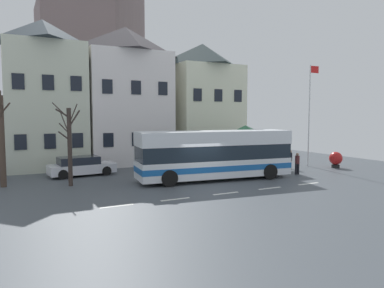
{
  "coord_description": "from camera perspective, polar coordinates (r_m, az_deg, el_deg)",
  "views": [
    {
      "loc": [
        -10.32,
        -18.91,
        4.28
      ],
      "look_at": [
        1.4,
        4.21,
        2.13
      ],
      "focal_mm": 33.68,
      "sensor_mm": 36.0,
      "label": 1
    }
  ],
  "objects": [
    {
      "name": "pedestrian_00",
      "position": [
        26.7,
        16.33,
        -2.84
      ],
      "size": [
        0.35,
        0.32,
        1.54
      ],
      "color": "black",
      "rests_on": "ground_plane"
    },
    {
      "name": "public_bench",
      "position": [
        31.16,
        7.42,
        -2.33
      ],
      "size": [
        1.42,
        0.48,
        0.87
      ],
      "color": "#473828",
      "rests_on": "ground_plane"
    },
    {
      "name": "townhouse_01",
      "position": [
        31.97,
        -10.35,
        7.49
      ],
      "size": [
        6.91,
        5.43,
        11.71
      ],
      "color": "white",
      "rests_on": "ground_plane"
    },
    {
      "name": "flagpole",
      "position": [
        31.11,
        18.17,
        5.31
      ],
      "size": [
        0.95,
        0.1,
        8.27
      ],
      "color": "silver",
      "rests_on": "ground_plane"
    },
    {
      "name": "parked_car_01",
      "position": [
        32.3,
        8.48,
        -1.66
      ],
      "size": [
        4.6,
        2.0,
        1.46
      ],
      "rotation": [
        0.0,
        0.0,
        0.01
      ],
      "color": "silver",
      "rests_on": "ground_plane"
    },
    {
      "name": "ground_plane",
      "position": [
        21.97,
        1.71,
        -6.57
      ],
      "size": [
        40.0,
        60.0,
        0.07
      ],
      "color": "#474D54"
    },
    {
      "name": "harbour_buoy",
      "position": [
        31.0,
        21.81,
        -2.2
      ],
      "size": [
        1.04,
        1.04,
        1.29
      ],
      "color": "black",
      "rests_on": "ground_plane"
    },
    {
      "name": "transit_bus",
      "position": [
        23.52,
        3.64,
        -1.78
      ],
      "size": [
        10.42,
        3.55,
        3.2
      ],
      "rotation": [
        0.0,
        0.0,
        -0.11
      ],
      "color": "silver",
      "rests_on": "ground_plane"
    },
    {
      "name": "townhouse_00",
      "position": [
        31.28,
        -22.32,
        7.27
      ],
      "size": [
        5.81,
        6.51,
        11.71
      ],
      "color": "beige",
      "rests_on": "ground_plane"
    },
    {
      "name": "bare_tree_01",
      "position": [
        22.5,
        -18.84,
        0.03
      ],
      "size": [
        1.55,
        1.65,
        4.98
      ],
      "color": "#382D28",
      "rests_on": "ground_plane"
    },
    {
      "name": "townhouse_02",
      "position": [
        35.18,
        1.66,
        6.73
      ],
      "size": [
        6.32,
        6.01,
        11.01
      ],
      "color": "silver",
      "rests_on": "ground_plane"
    },
    {
      "name": "hilltop_castle",
      "position": [
        52.42,
        -17.12,
        7.62
      ],
      "size": [
        33.88,
        33.88,
        20.4
      ],
      "color": "slate",
      "rests_on": "ground_plane"
    },
    {
      "name": "bus_shelter",
      "position": [
        28.86,
        8.44,
        1.91
      ],
      "size": [
        3.6,
        3.6,
        3.41
      ],
      "color": "#473D33",
      "rests_on": "ground_plane"
    },
    {
      "name": "pedestrian_01",
      "position": [
        29.22,
        15.31,
        -2.28
      ],
      "size": [
        0.29,
        0.32,
        1.49
      ],
      "color": "#38332D",
      "rests_on": "ground_plane"
    },
    {
      "name": "parked_car_02",
      "position": [
        26.33,
        -17.17,
        -3.38
      ],
      "size": [
        4.58,
        2.26,
        1.34
      ],
      "rotation": [
        0.0,
        0.0,
        0.09
      ],
      "color": "white",
      "rests_on": "ground_plane"
    },
    {
      "name": "bare_tree_00",
      "position": [
        23.73,
        -27.91,
        0.51
      ],
      "size": [
        1.1,
        1.39,
        5.6
      ],
      "color": "#47382D",
      "rests_on": "ground_plane"
    }
  ]
}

